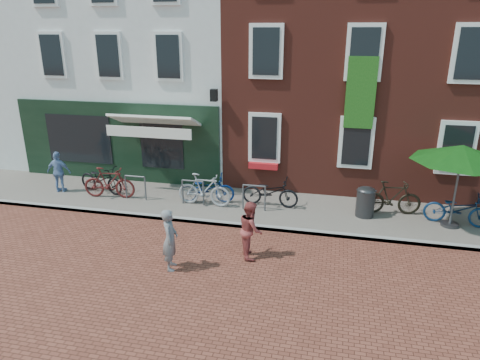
% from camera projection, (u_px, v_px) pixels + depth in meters
% --- Properties ---
extents(ground, '(80.00, 80.00, 0.00)m').
position_uv_depth(ground, '(229.00, 227.00, 12.60)').
color(ground, brown).
extents(sidewalk, '(24.00, 3.00, 0.10)m').
position_uv_depth(sidewalk, '(271.00, 209.00, 13.75)').
color(sidewalk, slate).
rests_on(sidewalk, ground).
extents(building_stucco, '(8.00, 8.00, 9.00)m').
position_uv_depth(building_stucco, '(156.00, 53.00, 18.62)').
color(building_stucco, silver).
rests_on(building_stucco, ground).
extents(building_brick_mid, '(6.00, 8.00, 10.00)m').
position_uv_depth(building_brick_mid, '(321.00, 42.00, 16.98)').
color(building_brick_mid, maroon).
rests_on(building_brick_mid, ground).
extents(filler_left, '(7.00, 8.00, 9.00)m').
position_uv_depth(filler_left, '(7.00, 51.00, 20.21)').
color(filler_left, silver).
rests_on(filler_left, ground).
extents(litter_bin, '(0.54, 0.54, 0.99)m').
position_uv_depth(litter_bin, '(366.00, 200.00, 12.94)').
color(litter_bin, '#303032').
rests_on(litter_bin, sidewalk).
extents(parasol, '(2.71, 2.71, 2.50)m').
position_uv_depth(parasol, '(463.00, 150.00, 11.70)').
color(parasol, '#4C4C4F').
rests_on(parasol, sidewalk).
extents(woman, '(0.49, 0.63, 1.53)m').
position_uv_depth(woman, '(170.00, 240.00, 10.18)').
color(woman, slate).
rests_on(woman, ground).
extents(boy, '(0.76, 0.86, 1.47)m').
position_uv_depth(boy, '(251.00, 229.00, 10.77)').
color(boy, '#983C39').
rests_on(boy, ground).
extents(cafe_person, '(0.87, 0.43, 1.44)m').
position_uv_depth(cafe_person, '(59.00, 172.00, 14.86)').
color(cafe_person, '#6E89B5').
rests_on(cafe_person, sidewalk).
extents(bicycle_0, '(1.91, 1.03, 0.95)m').
position_uv_depth(bicycle_0, '(101.00, 179.00, 14.89)').
color(bicycle_0, black).
rests_on(bicycle_0, sidewalk).
extents(bicycle_1, '(1.80, 0.69, 1.05)m').
position_uv_depth(bicycle_1, '(109.00, 183.00, 14.38)').
color(bicycle_1, '#4E1716').
rests_on(bicycle_1, sidewalk).
extents(bicycle_2, '(1.90, 0.96, 0.95)m').
position_uv_depth(bicycle_2, '(207.00, 188.00, 14.00)').
color(bicycle_2, navy).
rests_on(bicycle_2, sidewalk).
extents(bicycle_3, '(1.78, 0.58, 1.05)m').
position_uv_depth(bicycle_3, '(204.00, 190.00, 13.75)').
color(bicycle_3, '#98979A').
rests_on(bicycle_3, sidewalk).
extents(bicycle_4, '(1.84, 0.73, 0.95)m').
position_uv_depth(bicycle_4, '(270.00, 192.00, 13.72)').
color(bicycle_4, black).
rests_on(bicycle_4, sidewalk).
extents(bicycle_5, '(1.80, 0.72, 1.05)m').
position_uv_depth(bicycle_5, '(392.00, 198.00, 13.09)').
color(bicycle_5, black).
rests_on(bicycle_5, sidewalk).
extents(bicycle_6, '(1.88, 0.90, 0.95)m').
position_uv_depth(bicycle_6, '(458.00, 209.00, 12.39)').
color(bicycle_6, '#0E284C').
rests_on(bicycle_6, sidewalk).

